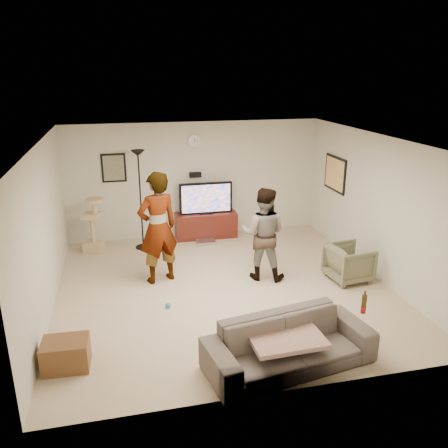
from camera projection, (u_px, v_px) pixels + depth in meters
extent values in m
cube|color=tan|center=(223.00, 288.00, 7.82)|extent=(5.50, 5.50, 0.02)
cube|color=silver|center=(223.00, 140.00, 7.01)|extent=(5.50, 5.50, 0.02)
cube|color=beige|center=(195.00, 180.00, 9.96)|extent=(5.50, 0.04, 2.50)
cube|color=beige|center=(281.00, 295.00, 4.88)|extent=(5.50, 0.04, 2.50)
cube|color=beige|center=(44.00, 231.00, 6.83)|extent=(0.04, 5.50, 2.50)
cube|color=beige|center=(376.00, 207.00, 8.01)|extent=(0.04, 5.50, 2.50)
cylinder|color=white|center=(194.00, 141.00, 9.66)|extent=(0.26, 0.04, 0.26)
cube|color=black|center=(195.00, 175.00, 9.86)|extent=(0.25, 0.10, 0.10)
cube|color=#716B55|center=(114.00, 168.00, 9.46)|extent=(0.42, 0.03, 0.52)
cube|color=#EFB068|center=(335.00, 174.00, 9.40)|extent=(0.03, 0.78, 0.62)
cube|color=#471710|center=(206.00, 225.00, 10.08)|extent=(1.33, 0.45, 0.56)
cube|color=#B4B3BF|center=(206.00, 242.00, 9.78)|extent=(0.40, 0.30, 0.07)
cube|color=black|center=(206.00, 198.00, 9.88)|extent=(1.15, 0.08, 0.68)
cube|color=orange|center=(206.00, 199.00, 9.84)|extent=(1.06, 0.01, 0.60)
cylinder|color=black|center=(141.00, 200.00, 9.24)|extent=(0.32, 0.32, 2.04)
cube|color=tan|center=(92.00, 225.00, 9.20)|extent=(0.46, 0.46, 1.13)
imported|color=#979797|center=(158.00, 228.00, 7.77)|extent=(0.83, 0.69, 1.96)
imported|color=#255484|center=(263.00, 234.00, 7.94)|extent=(0.99, 0.90, 1.65)
imported|color=#534943|center=(289.00, 344.00, 5.67)|extent=(2.22, 1.18, 0.62)
cube|color=tan|center=(285.00, 337.00, 5.62)|extent=(0.92, 0.73, 0.06)
cylinder|color=#412B0F|center=(364.00, 304.00, 5.74)|extent=(0.06, 0.06, 0.25)
imported|color=#626245|center=(349.00, 263.00, 8.01)|extent=(0.78, 0.76, 0.64)
cube|color=brown|center=(66.00, 354.00, 5.67)|extent=(0.58, 0.44, 0.37)
sphere|color=teal|center=(168.00, 305.00, 7.14)|extent=(0.08, 0.08, 0.08)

